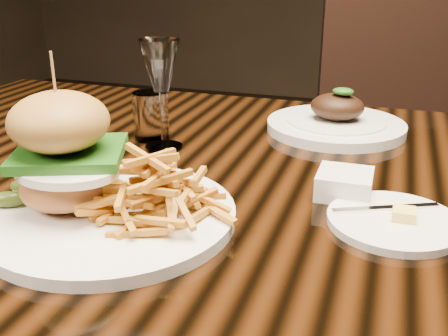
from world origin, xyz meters
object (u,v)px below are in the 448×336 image
(dining_table, at_px, (276,222))
(wine_glass, at_px, (161,70))
(burger_plate, at_px, (105,180))
(chair_far, at_px, (397,141))
(far_dish, at_px, (336,122))

(dining_table, height_order, wine_glass, wine_glass)
(burger_plate, xyz_separation_m, chair_far, (0.34, 1.09, -0.27))
(wine_glass, distance_m, chair_far, 0.97)
(burger_plate, height_order, chair_far, burger_plate)
(wine_glass, relative_size, chair_far, 0.19)
(burger_plate, height_order, far_dish, burger_plate)
(far_dish, bearing_deg, dining_table, -101.94)
(wine_glass, bearing_deg, far_dish, 35.23)
(burger_plate, distance_m, far_dish, 0.50)
(dining_table, height_order, chair_far, chair_far)
(chair_far, bearing_deg, far_dish, -115.65)
(burger_plate, bearing_deg, wine_glass, 90.21)
(wine_glass, bearing_deg, dining_table, -16.34)
(chair_far, bearing_deg, wine_glass, -129.96)
(burger_plate, relative_size, wine_glass, 1.68)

